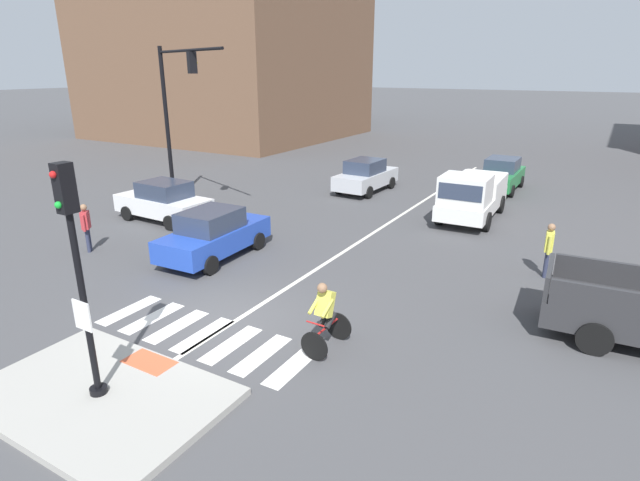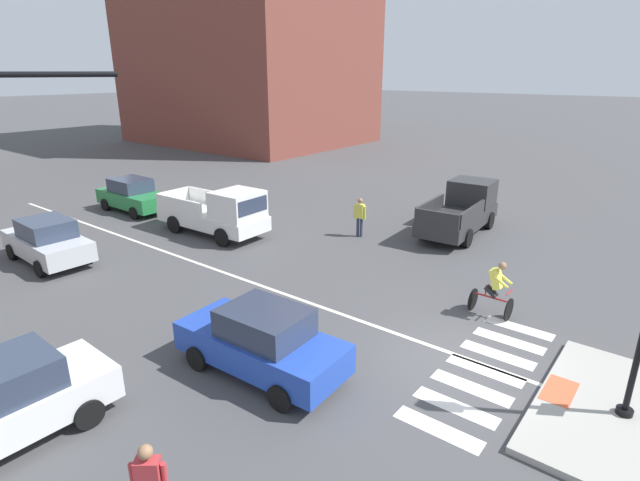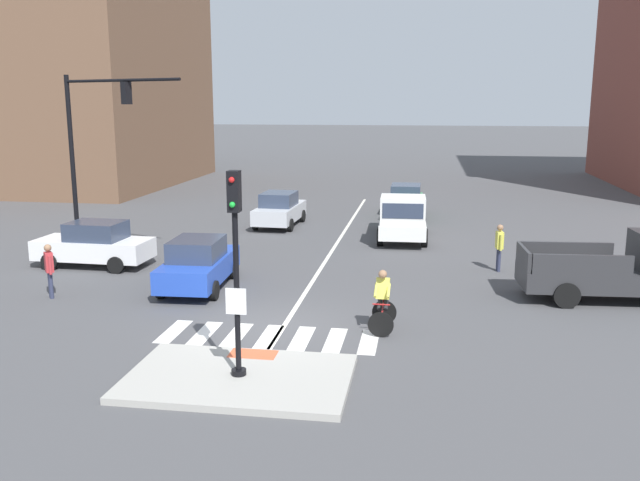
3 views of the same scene
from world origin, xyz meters
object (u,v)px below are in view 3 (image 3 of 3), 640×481
(car_white_cross_left, at_px, (94,244))
(pickup_truck_white_eastbound_far, at_px, (403,218))
(pedestrian_waiting_far_side, at_px, (499,244))
(car_blue_westbound_near, at_px, (198,264))
(signal_pole, at_px, (236,255))
(traffic_light_mast, at_px, (91,137))
(cyclist, at_px, (383,299))
(car_green_eastbound_distant, at_px, (405,201))
(car_silver_westbound_distant, at_px, (280,209))
(pickup_truck_charcoal_cross_right, at_px, (625,269))
(pedestrian_at_curb_left, at_px, (49,267))

(car_white_cross_left, xyz_separation_m, pickup_truck_white_eastbound_far, (10.84, 6.27, 0.17))
(pedestrian_waiting_far_side, bearing_deg, car_blue_westbound_near, -158.83)
(signal_pole, bearing_deg, traffic_light_mast, 128.34)
(cyclist, bearing_deg, car_green_eastbound_distant, 89.98)
(car_green_eastbound_distant, bearing_deg, car_blue_westbound_near, -112.21)
(car_silver_westbound_distant, bearing_deg, car_white_cross_left, -118.95)
(cyclist, bearing_deg, pickup_truck_charcoal_cross_right, 29.15)
(car_silver_westbound_distant, bearing_deg, car_green_eastbound_distant, 32.82)
(pickup_truck_white_eastbound_far, xyz_separation_m, cyclist, (-0.09, -11.75, -0.11))
(pickup_truck_white_eastbound_far, distance_m, cyclist, 11.75)
(traffic_light_mast, distance_m, pedestrian_at_curb_left, 7.10)
(pedestrian_waiting_far_side, bearing_deg, pickup_truck_white_eastbound_far, 126.56)
(car_green_eastbound_distant, height_order, car_blue_westbound_near, same)
(pickup_truck_charcoal_cross_right, bearing_deg, pedestrian_at_curb_left, -172.06)
(signal_pole, bearing_deg, pedestrian_at_curb_left, 144.74)
(traffic_light_mast, height_order, pedestrian_at_curb_left, traffic_light_mast)
(signal_pole, relative_size, car_silver_westbound_distant, 1.05)
(cyclist, bearing_deg, pedestrian_waiting_far_side, 62.60)
(car_green_eastbound_distant, relative_size, pedestrian_at_curb_left, 2.46)
(signal_pole, bearing_deg, car_silver_westbound_distant, 99.50)
(signal_pole, xyz_separation_m, pickup_truck_charcoal_cross_right, (9.78, 7.58, -1.81))
(traffic_light_mast, height_order, pickup_truck_white_eastbound_far, traffic_light_mast)
(car_blue_westbound_near, relative_size, pickup_truck_white_eastbound_far, 0.81)
(pedestrian_at_curb_left, bearing_deg, signal_pole, -35.26)
(car_blue_westbound_near, xyz_separation_m, pedestrian_at_curb_left, (-4.10, -1.74, 0.17))
(car_green_eastbound_distant, xyz_separation_m, pedestrian_waiting_far_side, (3.61, -11.13, 0.17))
(traffic_light_mast, height_order, car_silver_westbound_distant, traffic_light_mast)
(car_silver_westbound_distant, distance_m, cyclist, 15.49)
(cyclist, relative_size, pedestrian_waiting_far_side, 1.01)
(car_green_eastbound_distant, relative_size, pickup_truck_white_eastbound_far, 0.80)
(signal_pole, bearing_deg, car_green_eastbound_distant, 82.61)
(pickup_truck_charcoal_cross_right, height_order, pedestrian_waiting_far_side, pickup_truck_charcoal_cross_right)
(signal_pole, bearing_deg, pickup_truck_charcoal_cross_right, 37.77)
(signal_pole, height_order, pickup_truck_charcoal_cross_right, signal_pole)
(car_silver_westbound_distant, bearing_deg, cyclist, -67.84)
(car_white_cross_left, distance_m, cyclist, 12.06)
(car_white_cross_left, height_order, pickup_truck_charcoal_cross_right, pickup_truck_charcoal_cross_right)
(signal_pole, xyz_separation_m, car_white_cross_left, (-7.92, 9.18, -1.98))
(car_silver_westbound_distant, height_order, car_white_cross_left, same)
(cyclist, bearing_deg, car_silver_westbound_distant, 112.16)
(traffic_light_mast, distance_m, car_blue_westbound_near, 7.92)
(car_green_eastbound_distant, xyz_separation_m, pedestrian_at_curb_left, (-10.17, -16.62, 0.17))
(signal_pole, distance_m, car_white_cross_left, 12.28)
(pickup_truck_white_eastbound_far, distance_m, pedestrian_at_curb_left, 14.50)
(car_green_eastbound_distant, height_order, pickup_truck_white_eastbound_far, pickup_truck_white_eastbound_far)
(pedestrian_at_curb_left, xyz_separation_m, pedestrian_waiting_far_side, (13.79, 5.49, 0.00))
(traffic_light_mast, distance_m, pickup_truck_charcoal_cross_right, 19.27)
(car_white_cross_left, relative_size, car_blue_westbound_near, 1.00)
(cyclist, distance_m, pedestrian_at_curb_left, 10.28)
(signal_pole, distance_m, car_silver_westbound_distant, 18.40)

